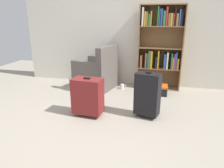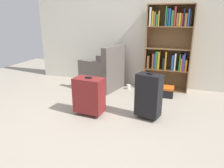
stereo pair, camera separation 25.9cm
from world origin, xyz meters
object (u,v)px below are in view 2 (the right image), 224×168
Objects in this scene: mug at (129,87)px; suitcase_dark_red at (89,95)px; bookshelf at (168,45)px; armchair at (104,73)px; storage_box at (161,91)px; suitcase_black at (149,95)px.

mug is 0.20× the size of suitcase_dark_red.
armchair is at bearing -164.73° from bookshelf.
bookshelf is 1.86× the size of armchair.
suitcase_dark_red is at bearing -129.89° from storage_box.
storage_box is 0.76× the size of suitcase_dark_red.
mug is at bearing -161.14° from bookshelf.
mug is 0.71m from storage_box.
armchair reaches higher than storage_box.
bookshelf is at bearing 57.65° from suitcase_dark_red.
bookshelf is 2.79× the size of suitcase_dark_red.
armchair is at bearing 100.52° from suitcase_dark_red.
bookshelf reaches higher than suitcase_dark_red.
suitcase_dark_red is at bearing -102.04° from mug.
bookshelf is 1.97m from suitcase_dark_red.
bookshelf is at bearing 84.58° from suitcase_black.
suitcase_black reaches higher than storage_box.
suitcase_black is (0.58, -1.19, 0.31)m from mug.
storage_box is (1.20, -0.09, -0.22)m from armchair.
armchair is 1.98× the size of storage_box.
bookshelf reaches higher than storage_box.
armchair is 1.56m from suitcase_black.
mug is at bearing 77.96° from suitcase_dark_red.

